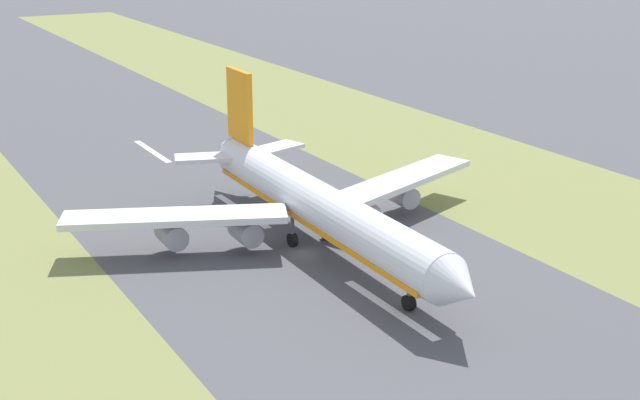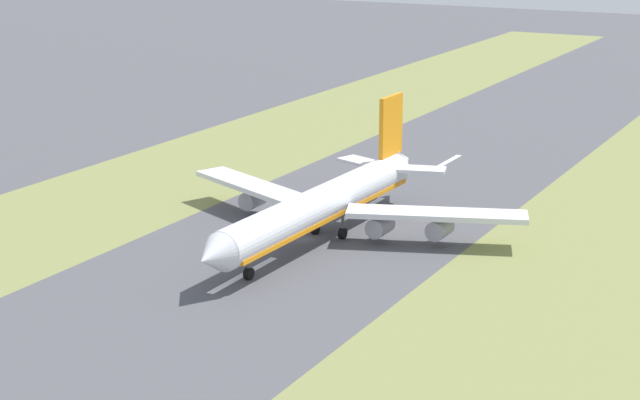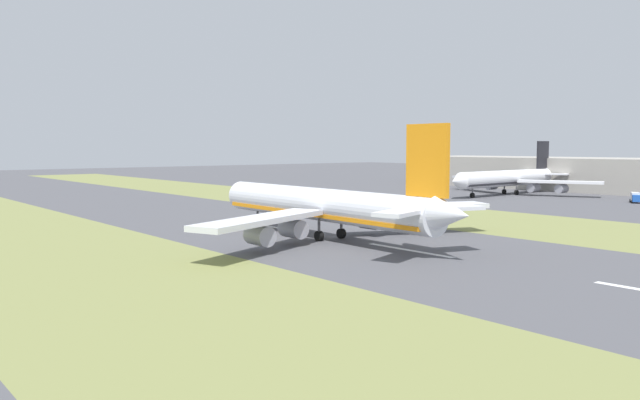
% 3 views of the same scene
% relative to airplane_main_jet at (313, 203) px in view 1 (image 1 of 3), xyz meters
% --- Properties ---
extents(ground_plane, '(800.00, 800.00, 0.00)m').
position_rel_airplane_main_jet_xyz_m(ground_plane, '(2.30, 1.92, -6.02)').
color(ground_plane, '#4C4C51').
extents(grass_median_west, '(40.00, 600.00, 0.01)m').
position_rel_airplane_main_jet_xyz_m(grass_median_west, '(-42.70, 1.92, -6.02)').
color(grass_median_west, olive).
rests_on(grass_median_west, ground).
extents(centreline_dash_near, '(1.20, 18.00, 0.01)m').
position_rel_airplane_main_jet_xyz_m(centreline_dash_near, '(2.30, -58.10, -6.01)').
color(centreline_dash_near, silver).
rests_on(centreline_dash_near, ground).
extents(centreline_dash_mid, '(1.20, 18.00, 0.01)m').
position_rel_airplane_main_jet_xyz_m(centreline_dash_mid, '(2.30, -18.10, -6.01)').
color(centreline_dash_mid, silver).
rests_on(centreline_dash_mid, ground).
extents(centreline_dash_far, '(1.20, 18.00, 0.01)m').
position_rel_airplane_main_jet_xyz_m(centreline_dash_far, '(2.30, 21.90, -6.01)').
color(centreline_dash_far, silver).
rests_on(centreline_dash_far, ground).
extents(airplane_main_jet, '(64.12, 67.11, 20.20)m').
position_rel_airplane_main_jet_xyz_m(airplane_main_jet, '(0.00, 0.00, 0.00)').
color(airplane_main_jet, silver).
rests_on(airplane_main_jet, ground).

